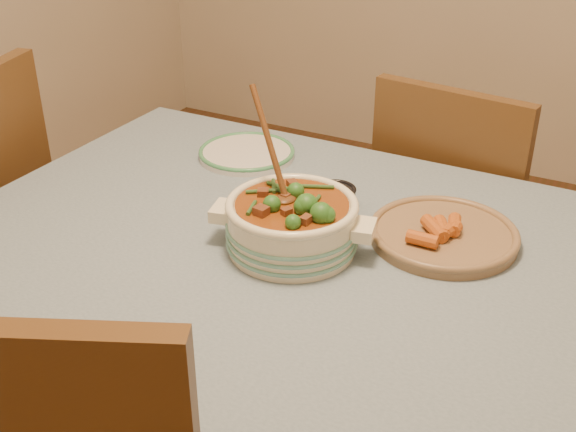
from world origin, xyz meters
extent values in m
cube|color=brown|center=(0.00, 0.00, 0.72)|extent=(1.60, 1.00, 0.05)
cube|color=#7D91A2|center=(0.00, 0.00, 0.75)|extent=(1.68, 1.08, 0.01)
cylinder|color=brown|center=(-0.73, 0.43, 0.35)|extent=(0.07, 0.07, 0.70)
cylinder|color=#F1E9C9|center=(-0.08, -0.02, 0.81)|extent=(0.32, 0.32, 0.10)
torus|color=#F1E9C9|center=(-0.08, -0.02, 0.86)|extent=(0.27, 0.27, 0.02)
cube|color=#F1E9C9|center=(0.07, 0.01, 0.82)|extent=(0.06, 0.08, 0.03)
cube|color=#F1E9C9|center=(-0.22, -0.05, 0.82)|extent=(0.06, 0.08, 0.03)
cylinder|color=brown|center=(-0.08, -0.02, 0.85)|extent=(0.23, 0.23, 0.02)
cylinder|color=silver|center=(-0.40, 0.34, 0.76)|extent=(0.30, 0.30, 0.02)
torus|color=#3F8A59|center=(-0.40, 0.34, 0.77)|extent=(0.26, 0.26, 0.01)
cylinder|color=black|center=(-0.08, 0.19, 0.78)|extent=(0.11, 0.11, 0.05)
torus|color=black|center=(-0.08, 0.19, 0.80)|extent=(0.10, 0.10, 0.01)
cylinder|color=black|center=(-0.08, 0.19, 0.79)|extent=(0.08, 0.08, 0.01)
cylinder|color=#846649|center=(0.19, 0.16, 0.77)|extent=(0.31, 0.31, 0.02)
torus|color=#846649|center=(0.19, 0.16, 0.78)|extent=(0.32, 0.32, 0.02)
cube|color=#513518|center=(0.09, 0.80, 0.47)|extent=(0.49, 0.49, 0.04)
cube|color=#513518|center=(0.06, 0.61, 0.70)|extent=(0.44, 0.10, 0.47)
cylinder|color=#513518|center=(0.30, 0.97, 0.23)|extent=(0.04, 0.04, 0.47)
cylinder|color=#513518|center=(-0.07, 1.01, 0.23)|extent=(0.04, 0.04, 0.47)
cylinder|color=#513518|center=(0.25, 0.59, 0.23)|extent=(0.04, 0.04, 0.47)
cylinder|color=#513518|center=(-0.12, 0.64, 0.23)|extent=(0.04, 0.04, 0.47)
cylinder|color=#513518|center=(-1.02, 0.17, 0.25)|extent=(0.04, 0.04, 0.50)
camera|label=1|loc=(0.52, -1.16, 1.54)|focal=45.00mm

